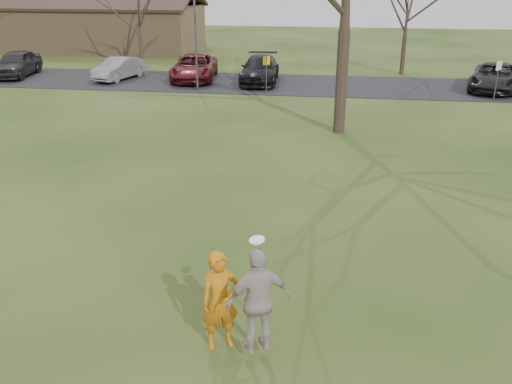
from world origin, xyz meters
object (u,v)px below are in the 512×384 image
(car_6, at_px, (495,77))
(building, at_px, (79,26))
(car_2, at_px, (194,67))
(car_3, at_px, (260,69))
(car_0, at_px, (17,63))
(lamp_post, at_px, (195,18))
(player_defender, at_px, (220,301))
(car_1, at_px, (119,69))
(catching_play, at_px, (259,300))

(car_6, distance_m, building, 33.35)
(car_2, height_order, car_3, car_3)
(car_0, bearing_deg, lamp_post, -19.19)
(car_2, height_order, building, building)
(car_0, bearing_deg, building, 89.68)
(player_defender, height_order, car_2, player_defender)
(car_2, bearing_deg, building, 129.80)
(player_defender, relative_size, car_3, 0.36)
(car_3, relative_size, lamp_post, 0.84)
(car_6, xyz_separation_m, lamp_post, (-16.65, -2.40, 3.19))
(car_3, height_order, building, building)
(player_defender, relative_size, building, 0.09)
(car_1, bearing_deg, player_defender, -50.03)
(car_3, bearing_deg, car_0, 177.57)
(car_1, bearing_deg, car_2, 21.66)
(car_2, xyz_separation_m, car_6, (17.57, -0.63, -0.01))
(player_defender, distance_m, car_1, 27.49)
(car_1, relative_size, car_3, 0.76)
(car_1, bearing_deg, building, 138.14)
(car_3, relative_size, catching_play, 2.53)
(car_2, relative_size, car_3, 1.02)
(car_1, distance_m, car_3, 8.79)
(car_0, xyz_separation_m, catching_play, (19.07, -25.38, 0.39))
(car_0, height_order, catching_play, catching_play)
(car_2, relative_size, lamp_post, 0.86)
(player_defender, xyz_separation_m, car_6, (10.74, 24.87, -0.18))
(catching_play, xyz_separation_m, lamp_post, (-6.66, 22.77, 2.74))
(car_6, bearing_deg, car_3, -163.91)
(building, bearing_deg, car_1, -57.10)
(car_1, relative_size, building, 0.20)
(car_6, bearing_deg, catching_play, -93.92)
(car_6, xyz_separation_m, building, (-30.65, 13.10, 1.16))
(car_3, distance_m, car_6, 13.46)
(building, bearing_deg, car_3, -36.48)
(player_defender, bearing_deg, car_2, 78.20)
(player_defender, height_order, building, building)
(player_defender, bearing_deg, car_3, 69.33)
(car_0, height_order, car_3, car_0)
(lamp_post, bearing_deg, building, 132.09)
(car_1, distance_m, building, 15.53)
(car_2, height_order, lamp_post, lamp_post)
(catching_play, bearing_deg, car_2, 106.37)
(car_0, bearing_deg, catching_play, -60.40)
(car_2, distance_m, car_6, 17.58)
(lamp_post, bearing_deg, car_3, 41.13)
(car_3, xyz_separation_m, catching_play, (3.46, -25.56, 0.43))
(car_1, height_order, catching_play, catching_play)
(player_defender, distance_m, car_3, 25.40)
(catching_play, bearing_deg, car_0, 126.92)
(car_2, bearing_deg, car_0, 175.53)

